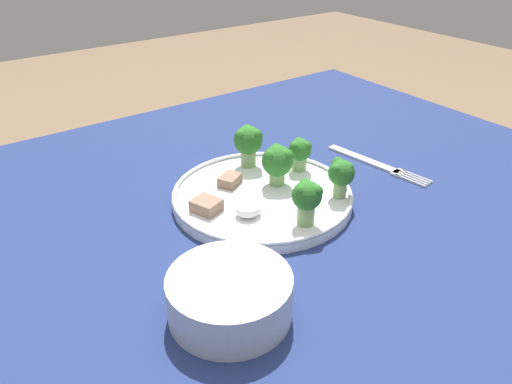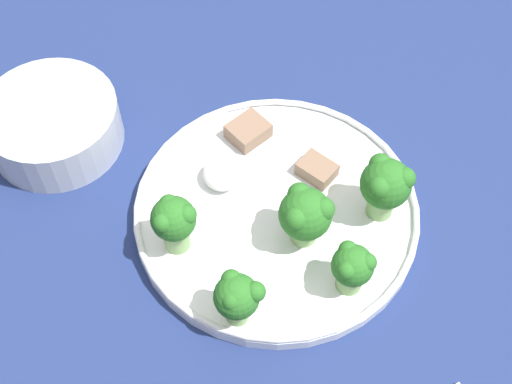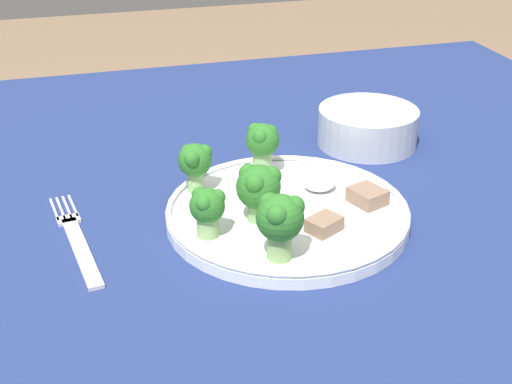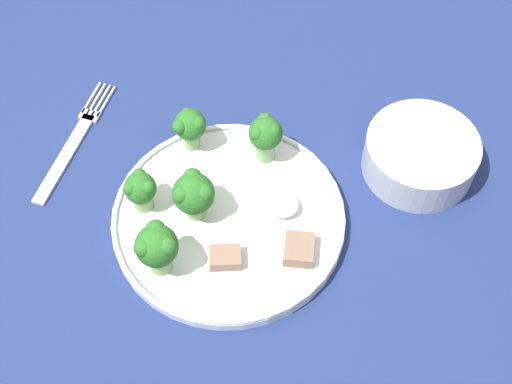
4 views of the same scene
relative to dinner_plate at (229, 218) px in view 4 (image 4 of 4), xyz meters
name	(u,v)px [view 4 (image 4 of 4)]	position (x,y,z in m)	size (l,w,h in m)	color
table	(262,225)	(0.01, 0.07, -0.11)	(1.10, 0.98, 0.73)	navy
dinner_plate	(229,218)	(0.00, 0.00, 0.00)	(0.26, 0.26, 0.02)	white
fork	(74,142)	(-0.22, 0.02, -0.01)	(0.04, 0.19, 0.00)	silver
cream_bowl	(420,156)	(0.16, 0.16, 0.01)	(0.13, 0.13, 0.05)	#B7BCC6
broccoli_floret_near_rim_left	(141,189)	(-0.09, -0.03, 0.03)	(0.04, 0.04, 0.05)	#7FA866
broccoli_floret_center_left	(157,247)	(-0.04, -0.08, 0.04)	(0.05, 0.04, 0.07)	#7FA866
broccoli_floret_back_left	(194,194)	(-0.03, -0.01, 0.04)	(0.05, 0.05, 0.06)	#7FA866
broccoli_floret_front_left	(189,128)	(-0.08, 0.07, 0.04)	(0.04, 0.04, 0.06)	#7FA866
broccoli_floret_center_back	(266,135)	(0.00, 0.09, 0.04)	(0.04, 0.04, 0.06)	#7FA866
meat_slice_front_slice	(299,249)	(0.09, -0.01, 0.01)	(0.04, 0.04, 0.02)	#846651
meat_slice_middle_slice	(225,258)	(0.02, -0.05, 0.01)	(0.04, 0.04, 0.01)	#846651
sauce_dollop	(282,204)	(0.05, 0.03, 0.01)	(0.04, 0.03, 0.02)	white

